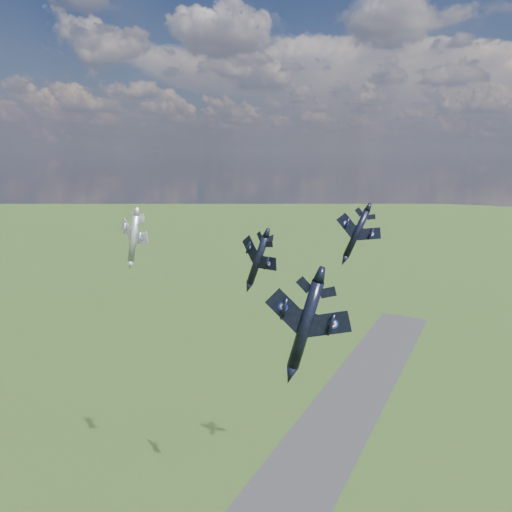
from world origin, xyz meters
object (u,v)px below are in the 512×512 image
at_px(jet_right_navy, 305,325).
at_px(jet_high_navy, 356,234).
at_px(jet_lead_navy, 258,260).
at_px(jet_left_silver, 134,238).

xyz_separation_m(jet_right_navy, jet_high_navy, (-8.52, 51.77, 2.30)).
bearing_deg(jet_lead_navy, jet_right_navy, -35.34).
relative_size(jet_high_navy, jet_left_silver, 0.96).
xyz_separation_m(jet_lead_navy, jet_right_navy, (22.83, -33.75, 1.34)).
distance_m(jet_right_navy, jet_left_silver, 63.81).
bearing_deg(jet_lead_navy, jet_high_navy, 72.16).
height_order(jet_lead_navy, jet_left_silver, jet_left_silver).
relative_size(jet_lead_navy, jet_high_navy, 1.03).
relative_size(jet_right_navy, jet_high_navy, 1.02).
bearing_deg(jet_left_silver, jet_right_navy, -18.54).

